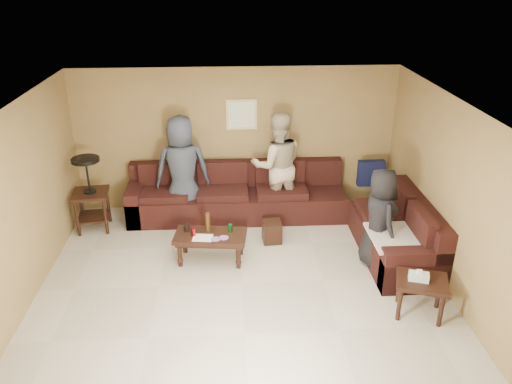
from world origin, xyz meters
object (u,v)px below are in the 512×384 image
sectional_sofa (288,211)px  side_table_right (421,285)px  end_table_left (90,193)px  person_right (379,218)px  person_middle (277,165)px  person_left (182,170)px  coffee_table (210,238)px  waste_bin (272,232)px

sectional_sofa → side_table_right: 2.67m
sectional_sofa → end_table_left: (-3.20, 0.22, 0.33)m
person_right → end_table_left: bearing=62.8°
side_table_right → person_middle: bearing=118.0°
sectional_sofa → person_left: bearing=165.3°
person_left → person_right: person_left is taller
person_middle → person_right: 2.12m
sectional_sofa → coffee_table: sectional_sofa is taller
person_left → side_table_right: bearing=132.0°
coffee_table → person_right: (2.41, -0.24, 0.37)m
end_table_left → person_left: size_ratio=0.68×
sectional_sofa → person_middle: size_ratio=2.52×
coffee_table → end_table_left: bearing=150.8°
sectional_sofa → person_right: bearing=-43.8°
sectional_sofa → end_table_left: size_ratio=3.72×
coffee_table → end_table_left: (-1.95, 1.09, 0.28)m
sectional_sofa → waste_bin: sectional_sofa is taller
side_table_right → person_right: bearing=100.6°
waste_bin → coffee_table: bearing=-152.9°
end_table_left → waste_bin: end_table_left is taller
person_middle → person_right: size_ratio=1.24×
waste_bin → side_table_right: bearing=-48.6°
coffee_table → end_table_left: size_ratio=0.88×
person_right → waste_bin: bearing=53.1°
sectional_sofa → side_table_right: bearing=-58.9°
waste_bin → person_left: size_ratio=0.19×
end_table_left → person_right: person_right is taller
coffee_table → end_table_left: 2.25m
coffee_table → person_left: 1.51m
end_table_left → person_middle: (3.07, 0.33, 0.27)m
end_table_left → person_right: 4.56m
person_left → person_right: (2.88, -1.56, -0.17)m
coffee_table → side_table_right: (2.63, -1.41, 0.06)m
sectional_sofa → person_right: person_right is taller
coffee_table → person_middle: bearing=51.9°
waste_bin → end_table_left: bearing=168.3°
coffee_table → waste_bin: bearing=27.1°
sectional_sofa → person_middle: person_middle is taller
person_left → waste_bin: bearing=143.1°
sectional_sofa → coffee_table: bearing=-145.1°
person_middle → end_table_left: bearing=1.6°
coffee_table → side_table_right: size_ratio=1.50×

